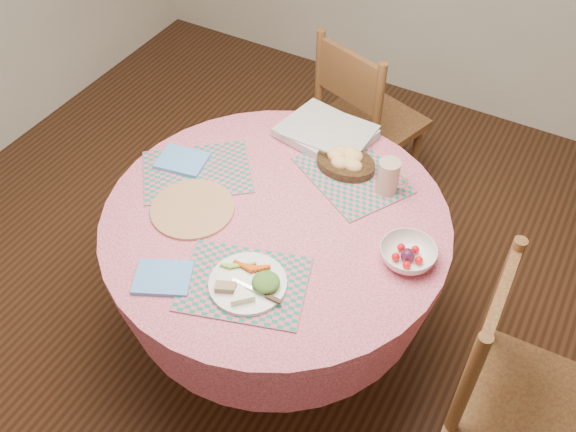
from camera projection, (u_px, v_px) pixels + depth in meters
name	position (u px, v px, depth m)	size (l,w,h in m)	color
ground	(278.00, 335.00, 2.80)	(4.00, 4.00, 0.00)	#331C0F
dining_table	(276.00, 253.00, 2.40)	(1.24, 1.24, 0.75)	pink
chair_right	(513.00, 392.00, 2.05)	(0.45, 0.47, 0.98)	brown
chair_back	(364.00, 119.00, 3.07)	(0.54, 0.53, 0.94)	brown
placemat_front	(244.00, 283.00, 2.05)	(0.40, 0.30, 0.01)	#157A64
placemat_left	(197.00, 172.00, 2.42)	(0.40, 0.30, 0.01)	#157A64
placemat_back	(352.00, 175.00, 2.41)	(0.40, 0.30, 0.01)	#157A64
wicker_trivet	(193.00, 209.00, 2.28)	(0.30, 0.30, 0.01)	#9B6C43
napkin_near	(163.00, 278.00, 2.06)	(0.18, 0.14, 0.01)	#5895E2
napkin_far	(182.00, 161.00, 2.45)	(0.18, 0.14, 0.01)	#5895E2
dinner_plate	(249.00, 284.00, 2.02)	(0.25, 0.25, 0.05)	white
bread_bowl	(346.00, 160.00, 2.41)	(0.23, 0.23, 0.08)	black
latte_mug	(389.00, 177.00, 2.30)	(0.12, 0.08, 0.13)	tan
fruit_bowl	(408.00, 255.00, 2.10)	(0.25, 0.25, 0.06)	white
newspaper_stack	(326.00, 133.00, 2.54)	(0.38, 0.33, 0.04)	silver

